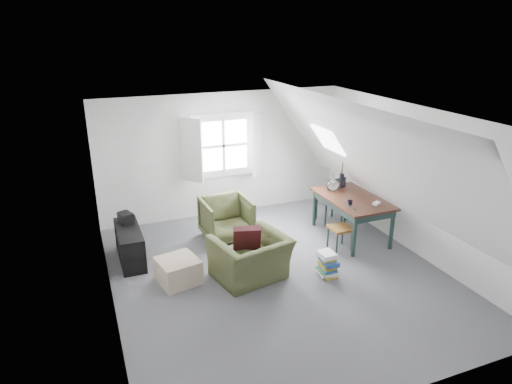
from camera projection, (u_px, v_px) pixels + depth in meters
name	position (u px, v px, depth m)	size (l,w,h in m)	color
floor	(278.00, 274.00, 7.22)	(5.50, 5.50, 0.00)	#525358
ceiling	(281.00, 118.00, 6.35)	(5.50, 5.50, 0.00)	white
wall_back	(223.00, 155.00, 9.18)	(5.00, 5.00, 0.00)	silver
wall_front	(399.00, 298.00, 4.39)	(5.00, 5.00, 0.00)	silver
wall_left	(105.00, 227.00, 5.92)	(5.50, 5.50, 0.00)	silver
wall_right	(415.00, 181.00, 7.66)	(5.50, 5.50, 0.00)	silver
slope_left	(175.00, 180.00, 6.06)	(5.50, 5.50, 0.00)	white
slope_right	(370.00, 157.00, 7.14)	(5.50, 5.50, 0.00)	white
dormer_window	(224.00, 146.00, 9.05)	(1.71, 0.35, 1.30)	white
skylight	(328.00, 140.00, 8.29)	(0.55, 0.75, 0.04)	white
armchair_near	(250.00, 278.00, 7.13)	(1.07, 0.93, 0.69)	#3F4523
armchair_far	(227.00, 238.00, 8.44)	(0.84, 0.86, 0.78)	#3F4523
throw_pillow	(247.00, 238.00, 7.04)	(0.42, 0.12, 0.42)	#3C1015
ottoman	(178.00, 271.00, 6.95)	(0.57, 0.57, 0.38)	tan
dining_table	(352.00, 203.00, 8.29)	(0.93, 1.55, 0.77)	black
demijohn	(333.00, 185.00, 8.55)	(0.21, 0.21, 0.30)	silver
vase_twigs	(342.00, 180.00, 8.71)	(0.09, 0.10, 0.68)	black
cup	(350.00, 205.00, 7.91)	(0.09, 0.09, 0.09)	black
paper_box	(377.00, 203.00, 7.92)	(0.13, 0.09, 0.04)	white
dining_chair_far	(331.00, 198.00, 8.96)	(0.46, 0.46, 0.98)	brown
dining_chair_near	(342.00, 227.00, 7.91)	(0.37, 0.37, 0.79)	brown
media_shelf	(130.00, 247.00, 7.54)	(0.37, 1.12, 0.57)	black
electronics_box	(126.00, 218.00, 7.66)	(0.18, 0.26, 0.20)	black
magazine_stack	(328.00, 264.00, 7.12)	(0.30, 0.36, 0.40)	#B29933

